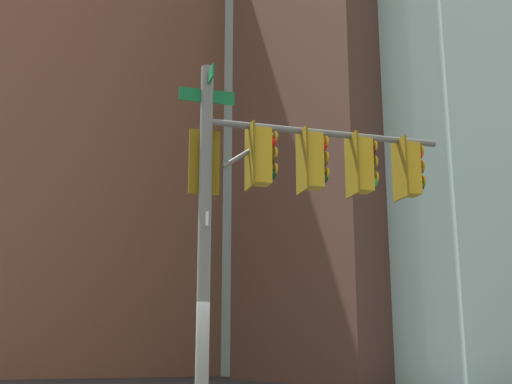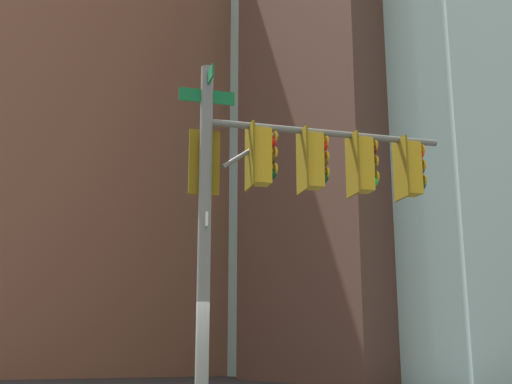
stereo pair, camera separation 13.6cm
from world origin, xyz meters
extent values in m
cylinder|color=slate|center=(0.19, 0.15, 3.32)|extent=(0.22, 0.22, 6.64)
cylinder|color=slate|center=(2.39, -0.31, 5.61)|extent=(4.42, 1.04, 0.12)
cylinder|color=slate|center=(0.98, -0.02, 5.16)|extent=(1.03, 0.30, 0.75)
cube|color=#0F6B33|center=(0.19, 0.15, 6.39)|extent=(0.23, 0.95, 0.24)
cube|color=#0F6B33|center=(0.19, 0.15, 6.09)|extent=(0.98, 0.23, 0.24)
cube|color=white|center=(0.19, 0.15, 3.85)|extent=(0.12, 0.45, 0.24)
cube|color=gold|center=(1.15, -0.05, 5.05)|extent=(0.40, 0.40, 1.00)
cube|color=#775E0F|center=(0.96, -0.01, 5.05)|extent=(0.15, 0.54, 1.16)
sphere|color=red|center=(1.35, -0.09, 5.35)|extent=(0.20, 0.20, 0.20)
cylinder|color=gold|center=(1.41, -0.11, 5.44)|extent=(0.09, 0.23, 0.23)
sphere|color=#4C330A|center=(1.35, -0.09, 5.05)|extent=(0.20, 0.20, 0.20)
cylinder|color=gold|center=(1.41, -0.11, 5.14)|extent=(0.09, 0.23, 0.23)
sphere|color=#0A3819|center=(1.35, -0.09, 4.75)|extent=(0.20, 0.20, 0.20)
cylinder|color=gold|center=(1.41, -0.11, 4.84)|extent=(0.09, 0.23, 0.23)
cube|color=gold|center=(2.10, -0.25, 5.05)|extent=(0.40, 0.40, 1.00)
cube|color=#775E0F|center=(1.92, -0.21, 5.05)|extent=(0.15, 0.54, 1.16)
sphere|color=red|center=(2.30, -0.29, 5.35)|extent=(0.20, 0.20, 0.20)
cylinder|color=gold|center=(2.37, -0.31, 5.44)|extent=(0.09, 0.23, 0.23)
sphere|color=#4C330A|center=(2.30, -0.29, 5.05)|extent=(0.20, 0.20, 0.20)
cylinder|color=gold|center=(2.37, -0.31, 5.14)|extent=(0.09, 0.23, 0.23)
sphere|color=#0A3819|center=(2.30, -0.29, 4.75)|extent=(0.20, 0.20, 0.20)
cylinder|color=gold|center=(2.37, -0.31, 4.84)|extent=(0.09, 0.23, 0.23)
cube|color=gold|center=(3.06, -0.45, 5.05)|extent=(0.40, 0.40, 1.00)
cube|color=#775E0F|center=(2.87, -0.41, 5.05)|extent=(0.15, 0.54, 1.16)
sphere|color=#470A07|center=(3.26, -0.50, 5.35)|extent=(0.20, 0.20, 0.20)
cylinder|color=gold|center=(3.32, -0.51, 5.44)|extent=(0.09, 0.23, 0.23)
sphere|color=#4C330A|center=(3.26, -0.50, 5.05)|extent=(0.20, 0.20, 0.20)
cylinder|color=gold|center=(3.32, -0.51, 5.14)|extent=(0.09, 0.23, 0.23)
sphere|color=green|center=(3.26, -0.50, 4.75)|extent=(0.20, 0.20, 0.20)
cylinder|color=gold|center=(3.32, -0.51, 4.84)|extent=(0.09, 0.23, 0.23)
cube|color=gold|center=(4.02, -0.65, 5.05)|extent=(0.40, 0.40, 1.00)
cube|color=#775E0F|center=(3.83, -0.62, 5.05)|extent=(0.15, 0.54, 1.16)
sphere|color=red|center=(4.22, -0.70, 5.35)|extent=(0.20, 0.20, 0.20)
cylinder|color=gold|center=(4.28, -0.71, 5.44)|extent=(0.09, 0.23, 0.23)
sphere|color=#4C330A|center=(4.22, -0.70, 5.05)|extent=(0.20, 0.20, 0.20)
cylinder|color=gold|center=(4.28, -0.71, 5.14)|extent=(0.09, 0.23, 0.23)
sphere|color=#0A3819|center=(4.22, -0.70, 4.75)|extent=(0.20, 0.20, 0.20)
cylinder|color=gold|center=(4.28, -0.71, 4.84)|extent=(0.09, 0.23, 0.23)
cube|color=gold|center=(0.26, 0.45, 4.91)|extent=(0.40, 0.40, 1.00)
cube|color=#775E0F|center=(0.22, 0.27, 4.91)|extent=(0.54, 0.15, 1.16)
sphere|color=red|center=(0.30, 0.65, 5.21)|extent=(0.20, 0.20, 0.20)
cylinder|color=gold|center=(0.31, 0.72, 5.30)|extent=(0.23, 0.09, 0.23)
sphere|color=#4C330A|center=(0.30, 0.65, 4.91)|extent=(0.20, 0.20, 0.20)
cylinder|color=gold|center=(0.31, 0.72, 5.00)|extent=(0.23, 0.09, 0.23)
sphere|color=#0A3819|center=(0.30, 0.65, 4.61)|extent=(0.20, 0.20, 0.20)
cylinder|color=gold|center=(0.31, 0.72, 4.70)|extent=(0.23, 0.09, 0.23)
cube|color=#4C3328|center=(30.36, 25.01, 23.97)|extent=(27.69, 14.43, 47.94)
cube|color=brown|center=(9.31, 45.86, 18.37)|extent=(21.28, 14.79, 36.74)
cube|color=#9EC6C1|center=(31.95, 27.46, 29.03)|extent=(26.30, 29.25, 58.05)
cube|color=brown|center=(6.95, 50.41, 26.32)|extent=(21.44, 19.05, 52.63)
camera|label=1|loc=(-4.31, -9.98, 1.67)|focal=47.03mm
camera|label=2|loc=(-4.19, -10.04, 1.67)|focal=47.03mm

